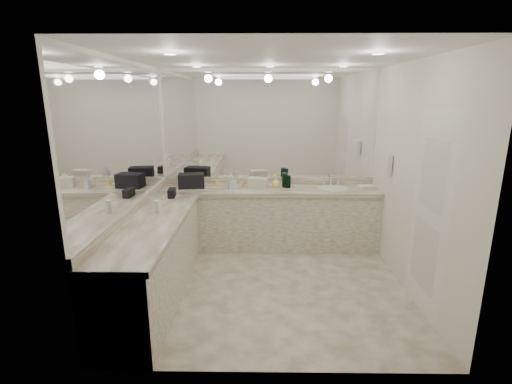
{
  "coord_description": "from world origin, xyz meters",
  "views": [
    {
      "loc": [
        -0.11,
        -4.09,
        2.2
      ],
      "look_at": [
        -0.17,
        0.4,
        1.04
      ],
      "focal_mm": 26.0,
      "sensor_mm": 36.0,
      "label": 1
    }
  ],
  "objects_px": {
    "wall_phone": "(389,164)",
    "soap_bottle_b": "(231,183)",
    "soap_bottle_c": "(276,182)",
    "soap_bottle_a": "(231,180)",
    "sink": "(333,189)",
    "black_toiletry_bag": "(191,180)",
    "cream_cosmetic_case": "(258,183)",
    "hand_towel": "(366,187)"
  },
  "relations": [
    {
      "from": "hand_towel",
      "to": "soap_bottle_c",
      "type": "relative_size",
      "value": 1.4
    },
    {
      "from": "cream_cosmetic_case",
      "to": "soap_bottle_b",
      "type": "bearing_deg",
      "value": -156.72
    },
    {
      "from": "sink",
      "to": "cream_cosmetic_case",
      "type": "height_order",
      "value": "cream_cosmetic_case"
    },
    {
      "from": "cream_cosmetic_case",
      "to": "hand_towel",
      "type": "relative_size",
      "value": 1.24
    },
    {
      "from": "soap_bottle_a",
      "to": "soap_bottle_b",
      "type": "height_order",
      "value": "soap_bottle_a"
    },
    {
      "from": "soap_bottle_c",
      "to": "soap_bottle_a",
      "type": "bearing_deg",
      "value": 179.02
    },
    {
      "from": "sink",
      "to": "hand_towel",
      "type": "distance_m",
      "value": 0.49
    },
    {
      "from": "cream_cosmetic_case",
      "to": "soap_bottle_c",
      "type": "relative_size",
      "value": 1.73
    },
    {
      "from": "soap_bottle_a",
      "to": "soap_bottle_b",
      "type": "distance_m",
      "value": 0.14
    },
    {
      "from": "sink",
      "to": "wall_phone",
      "type": "xyz_separation_m",
      "value": [
        0.61,
        -0.5,
        0.46
      ]
    },
    {
      "from": "black_toiletry_bag",
      "to": "soap_bottle_a",
      "type": "bearing_deg",
      "value": 4.77
    },
    {
      "from": "sink",
      "to": "soap_bottle_a",
      "type": "xyz_separation_m",
      "value": [
        -1.5,
        0.07,
        0.11
      ]
    },
    {
      "from": "black_toiletry_bag",
      "to": "cream_cosmetic_case",
      "type": "xyz_separation_m",
      "value": [
        0.98,
        -0.02,
        -0.03
      ]
    },
    {
      "from": "black_toiletry_bag",
      "to": "hand_towel",
      "type": "distance_m",
      "value": 2.58
    },
    {
      "from": "sink",
      "to": "soap_bottle_c",
      "type": "xyz_separation_m",
      "value": [
        -0.84,
        0.06,
        0.08
      ]
    },
    {
      "from": "black_toiletry_bag",
      "to": "soap_bottle_a",
      "type": "xyz_separation_m",
      "value": [
        0.58,
        0.05,
        0.0
      ]
    },
    {
      "from": "sink",
      "to": "black_toiletry_bag",
      "type": "relative_size",
      "value": 1.18
    },
    {
      "from": "sink",
      "to": "soap_bottle_c",
      "type": "relative_size",
      "value": 2.82
    },
    {
      "from": "wall_phone",
      "to": "soap_bottle_a",
      "type": "distance_m",
      "value": 2.21
    },
    {
      "from": "wall_phone",
      "to": "black_toiletry_bag",
      "type": "bearing_deg",
      "value": 169.02
    },
    {
      "from": "sink",
      "to": "black_toiletry_bag",
      "type": "xyz_separation_m",
      "value": [
        -2.09,
        0.02,
        0.11
      ]
    },
    {
      "from": "soap_bottle_c",
      "to": "sink",
      "type": "bearing_deg",
      "value": -4.04
    },
    {
      "from": "sink",
      "to": "soap_bottle_c",
      "type": "height_order",
      "value": "soap_bottle_c"
    },
    {
      "from": "hand_towel",
      "to": "soap_bottle_a",
      "type": "relative_size",
      "value": 1.0
    },
    {
      "from": "cream_cosmetic_case",
      "to": "hand_towel",
      "type": "bearing_deg",
      "value": 13.46
    },
    {
      "from": "wall_phone",
      "to": "black_toiletry_bag",
      "type": "height_order",
      "value": "wall_phone"
    },
    {
      "from": "wall_phone",
      "to": "soap_bottle_c",
      "type": "relative_size",
      "value": 1.54
    },
    {
      "from": "black_toiletry_bag",
      "to": "cream_cosmetic_case",
      "type": "height_order",
      "value": "black_toiletry_bag"
    },
    {
      "from": "hand_towel",
      "to": "soap_bottle_b",
      "type": "distance_m",
      "value": 1.98
    },
    {
      "from": "soap_bottle_b",
      "to": "sink",
      "type": "bearing_deg",
      "value": 2.59
    },
    {
      "from": "sink",
      "to": "cream_cosmetic_case",
      "type": "relative_size",
      "value": 1.63
    },
    {
      "from": "cream_cosmetic_case",
      "to": "soap_bottle_a",
      "type": "bearing_deg",
      "value": -176.76
    },
    {
      "from": "wall_phone",
      "to": "soap_bottle_b",
      "type": "distance_m",
      "value": 2.17
    },
    {
      "from": "wall_phone",
      "to": "cream_cosmetic_case",
      "type": "bearing_deg",
      "value": 163.55
    },
    {
      "from": "wall_phone",
      "to": "soap_bottle_c",
      "type": "xyz_separation_m",
      "value": [
        -1.44,
        0.56,
        -0.37
      ]
    },
    {
      "from": "soap_bottle_a",
      "to": "soap_bottle_c",
      "type": "distance_m",
      "value": 0.67
    },
    {
      "from": "wall_phone",
      "to": "cream_cosmetic_case",
      "type": "distance_m",
      "value": 1.82
    },
    {
      "from": "black_toiletry_bag",
      "to": "soap_bottle_b",
      "type": "relative_size",
      "value": 2.01
    },
    {
      "from": "cream_cosmetic_case",
      "to": "soap_bottle_b",
      "type": "xyz_separation_m",
      "value": [
        -0.38,
        -0.07,
        0.01
      ]
    },
    {
      "from": "wall_phone",
      "to": "black_toiletry_bag",
      "type": "relative_size",
      "value": 0.64
    },
    {
      "from": "wall_phone",
      "to": "hand_towel",
      "type": "relative_size",
      "value": 1.1
    },
    {
      "from": "sink",
      "to": "soap_bottle_a",
      "type": "bearing_deg",
      "value": 177.31
    }
  ]
}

